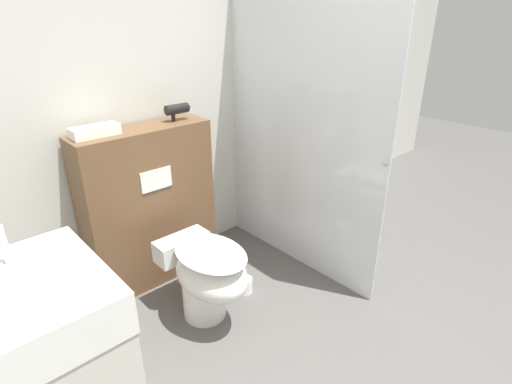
% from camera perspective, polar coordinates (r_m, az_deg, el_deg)
% --- Properties ---
extents(wall_back, '(8.00, 0.06, 2.50)m').
position_cam_1_polar(wall_back, '(2.96, -13.62, 12.72)').
color(wall_back, silver).
rests_on(wall_back, ground_plane).
extents(partition_panel, '(0.91, 0.29, 1.13)m').
position_cam_1_polar(partition_panel, '(2.89, -14.96, -2.05)').
color(partition_panel, brown).
rests_on(partition_panel, ground_plane).
extents(shower_glass, '(0.04, 1.43, 2.08)m').
position_cam_1_polar(shower_glass, '(2.85, 6.28, 8.39)').
color(shower_glass, silver).
rests_on(shower_glass, ground_plane).
extents(toilet, '(0.37, 0.66, 0.53)m').
position_cam_1_polar(toilet, '(2.54, -7.06, -11.75)').
color(toilet, white).
rests_on(toilet, ground_plane).
extents(hair_drier, '(0.19, 0.07, 0.11)m').
position_cam_1_polar(hair_drier, '(2.81, -11.09, 11.54)').
color(hair_drier, black).
rests_on(hair_drier, partition_panel).
extents(folded_towel, '(0.28, 0.12, 0.06)m').
position_cam_1_polar(folded_towel, '(2.59, -22.01, 8.07)').
color(folded_towel, white).
rests_on(folded_towel, partition_panel).
extents(spare_toilet_roll, '(0.11, 0.11, 0.11)m').
position_cam_1_polar(spare_toilet_roll, '(2.89, -1.68, -13.16)').
color(spare_toilet_roll, white).
rests_on(spare_toilet_roll, ground_plane).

